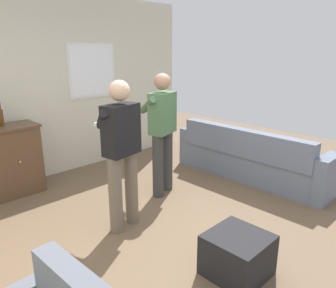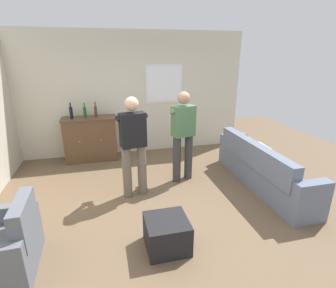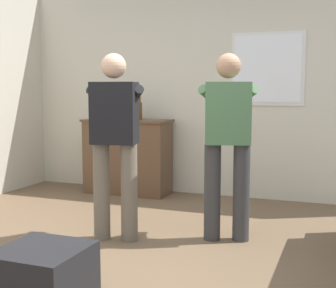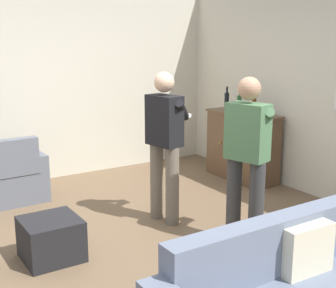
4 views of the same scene
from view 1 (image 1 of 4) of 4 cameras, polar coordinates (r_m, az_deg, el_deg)
The scene contains 7 objects.
ground at distance 3.83m, azimuth 1.09°, elevation -14.96°, with size 10.40×10.40×0.00m, color brown.
wall_back_with_window at distance 5.50m, azimuth -19.29°, elevation 9.40°, with size 5.20×0.15×2.80m.
couch at distance 5.25m, azimuth 13.79°, elevation -2.64°, with size 0.57×2.50×0.83m.
bottle_wine_green at distance 4.92m, azimuth -27.06°, elevation 4.23°, with size 0.06×0.06×0.32m.
ottoman at distance 3.19m, azimuth 12.00°, elevation -18.35°, with size 0.52×0.52×0.39m, color black.
person_standing_left at distance 3.59m, azimuth -8.17°, elevation -0.86°, with size 0.55×0.50×1.68m.
person_standing_right at distance 4.44m, azimuth -1.09°, elevation 2.66°, with size 0.54×0.52×1.68m.
Camera 1 is at (-2.35, -2.27, 2.00)m, focal length 35.00 mm.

